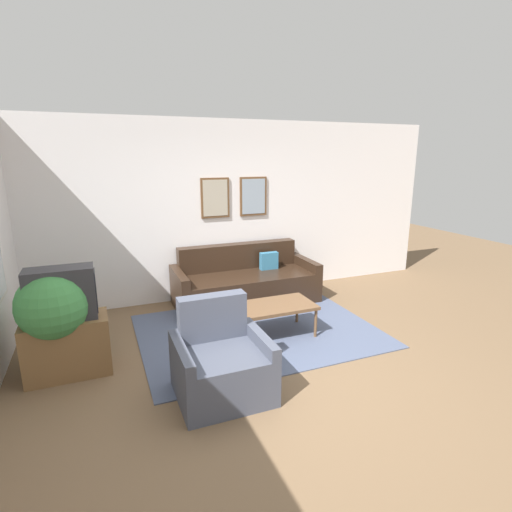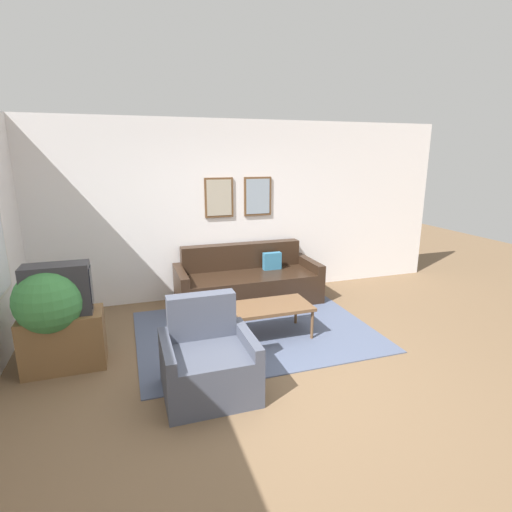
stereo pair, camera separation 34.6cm
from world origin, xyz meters
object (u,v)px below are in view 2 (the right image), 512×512
(couch, at_px, (247,283))
(potted_plant_tall, at_px, (50,305))
(coffee_table, at_px, (271,308))
(tv, at_px, (58,290))
(armchair, at_px, (208,363))

(couch, relative_size, potted_plant_tall, 1.92)
(couch, xyz_separation_m, potted_plant_tall, (-2.48, -1.30, 0.43))
(coffee_table, relative_size, tv, 1.52)
(armchair, bearing_deg, tv, 125.42)
(couch, distance_m, potted_plant_tall, 2.83)
(coffee_table, xyz_separation_m, tv, (-2.31, -0.01, 0.49))
(tv, relative_size, armchair, 0.72)
(tv, bearing_deg, couch, 28.02)
(couch, height_order, tv, tv)
(couch, height_order, coffee_table, couch)
(potted_plant_tall, bearing_deg, coffee_table, 1.02)
(potted_plant_tall, bearing_deg, tv, 18.23)
(potted_plant_tall, bearing_deg, armchair, -32.12)
(couch, bearing_deg, potted_plant_tall, -152.30)
(couch, distance_m, armchair, 2.43)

